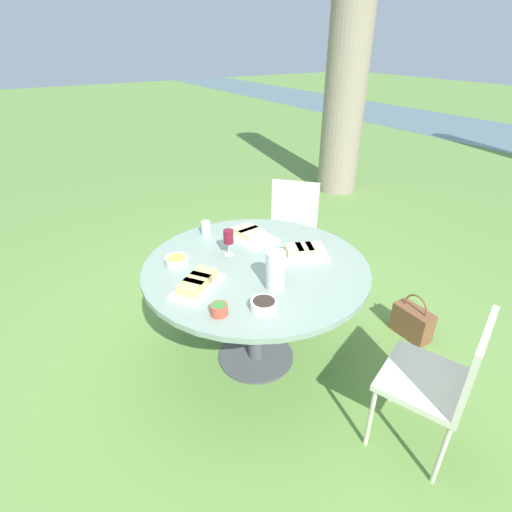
{
  "coord_description": "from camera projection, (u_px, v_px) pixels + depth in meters",
  "views": [
    {
      "loc": [
        1.85,
        -1.16,
        2.04
      ],
      "look_at": [
        0.0,
        0.0,
        0.84
      ],
      "focal_mm": 28.0,
      "sensor_mm": 36.0,
      "label": 1
    }
  ],
  "objects": [
    {
      "name": "ground_plane",
      "position": [
        256.0,
        357.0,
        2.9
      ],
      "size": [
        40.0,
        40.0,
        0.0
      ],
      "primitive_type": "plane",
      "color": "#668E42"
    },
    {
      "name": "tree_trunk_main",
      "position": [
        349.0,
        58.0,
        5.22
      ],
      "size": [
        0.57,
        0.57,
        3.59
      ],
      "color": "gray",
      "rests_on": "ground_plane"
    },
    {
      "name": "dining_table",
      "position": [
        256.0,
        278.0,
        2.57
      ],
      "size": [
        1.43,
        1.43,
        0.78
      ],
      "color": "#4C4C51",
      "rests_on": "ground_plane"
    },
    {
      "name": "chair_near_left",
      "position": [
        444.0,
        377.0,
        2.03
      ],
      "size": [
        0.55,
        0.56,
        0.89
      ],
      "color": "beige",
      "rests_on": "ground_plane"
    },
    {
      "name": "chair_near_right",
      "position": [
        292.0,
        223.0,
        3.69
      ],
      "size": [
        0.61,
        0.61,
        0.89
      ],
      "color": "beige",
      "rests_on": "ground_plane"
    },
    {
      "name": "water_pitcher",
      "position": [
        275.0,
        271.0,
        2.23
      ],
      "size": [
        0.12,
        0.11,
        0.23
      ],
      "color": "silver",
      "rests_on": "dining_table"
    },
    {
      "name": "wine_glass",
      "position": [
        228.0,
        238.0,
        2.57
      ],
      "size": [
        0.07,
        0.07,
        0.18
      ],
      "color": "silver",
      "rests_on": "dining_table"
    },
    {
      "name": "platter_bread_main",
      "position": [
        197.0,
        283.0,
        2.27
      ],
      "size": [
        0.35,
        0.39,
        0.07
      ],
      "color": "white",
      "rests_on": "dining_table"
    },
    {
      "name": "platter_charcuterie",
      "position": [
        304.0,
        252.0,
        2.6
      ],
      "size": [
        0.3,
        0.35,
        0.08
      ],
      "color": "white",
      "rests_on": "dining_table"
    },
    {
      "name": "platter_sandwich_side",
      "position": [
        250.0,
        235.0,
        2.84
      ],
      "size": [
        0.37,
        0.29,
        0.07
      ],
      "color": "white",
      "rests_on": "dining_table"
    },
    {
      "name": "bowl_fries",
      "position": [
        177.0,
        260.0,
        2.51
      ],
      "size": [
        0.15,
        0.15,
        0.05
      ],
      "color": "silver",
      "rests_on": "dining_table"
    },
    {
      "name": "bowl_salad",
      "position": [
        219.0,
        309.0,
        2.05
      ],
      "size": [
        0.09,
        0.09,
        0.06
      ],
      "color": "#B74733",
      "rests_on": "dining_table"
    },
    {
      "name": "bowl_olives",
      "position": [
        264.0,
        305.0,
        2.09
      ],
      "size": [
        0.14,
        0.14,
        0.06
      ],
      "color": "white",
      "rests_on": "dining_table"
    },
    {
      "name": "cup_water_near",
      "position": [
        206.0,
        228.0,
        2.87
      ],
      "size": [
        0.07,
        0.07,
        0.1
      ],
      "color": "silver",
      "rests_on": "dining_table"
    },
    {
      "name": "handbag",
      "position": [
        412.0,
        322.0,
        3.05
      ],
      "size": [
        0.3,
        0.14,
        0.37
      ],
      "color": "brown",
      "rests_on": "ground_plane"
    }
  ]
}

